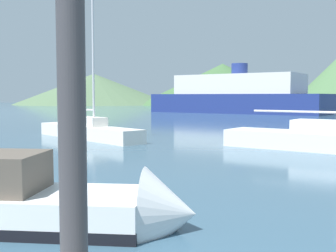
# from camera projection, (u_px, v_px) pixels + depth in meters

# --- Properties ---
(motorboat_near) EXTENTS (6.29, 3.35, 1.84)m
(motorboat_near) POSITION_uv_depth(u_px,v_px,m) (36.00, 205.00, 7.69)
(motorboat_near) COLOR white
(motorboat_near) RESTS_ON ground_plane
(sailboat_inner) EXTENTS (9.06, 3.94, 7.79)m
(sailboat_inner) POSITION_uv_depth(u_px,v_px,m) (325.00, 139.00, 18.38)
(sailboat_inner) COLOR white
(sailboat_inner) RESTS_ON ground_plane
(sailboat_middle) EXTENTS (8.44, 4.98, 7.90)m
(sailboat_middle) POSITION_uv_depth(u_px,v_px,m) (88.00, 130.00, 23.50)
(sailboat_middle) COLOR white
(sailboat_middle) RESTS_ON ground_plane
(ferry_distant) EXTENTS (25.78, 13.64, 6.98)m
(ferry_distant) POSITION_uv_depth(u_px,v_px,m) (239.00, 96.00, 59.95)
(ferry_distant) COLOR navy
(ferry_distant) RESTS_ON ground_plane
(hill_west) EXTENTS (44.97, 44.97, 8.72)m
(hill_west) POSITION_uv_depth(u_px,v_px,m) (94.00, 89.00, 120.41)
(hill_west) COLOR #4C6647
(hill_west) RESTS_ON ground_plane
(hill_central) EXTENTS (45.24, 45.24, 10.97)m
(hill_central) POSITION_uv_depth(u_px,v_px,m) (222.00, 84.00, 112.40)
(hill_central) COLOR #3D6038
(hill_central) RESTS_ON ground_plane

